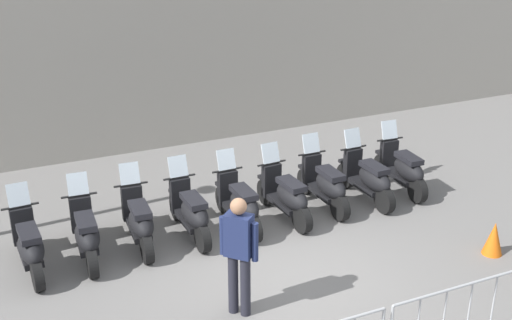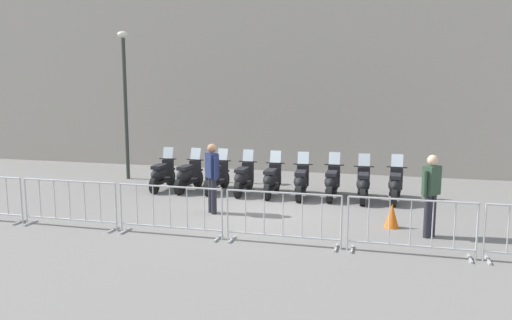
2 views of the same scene
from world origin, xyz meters
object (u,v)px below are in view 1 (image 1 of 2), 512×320
Objects in this scene: motorcycle_0 at (29,246)px; officer_mid_plaza at (239,250)px; motorcycle_5 at (286,196)px; traffic_cone at (494,238)px; motorcycle_2 at (139,221)px; motorcycle_8 at (403,169)px; barrier_segment_3 at (468,319)px; motorcycle_4 at (240,204)px; motorcycle_7 at (368,178)px; motorcycle_6 at (325,185)px; motorcycle_3 at (191,212)px; motorcycle_1 at (86,233)px.

motorcycle_0 is 3.38m from officer_mid_plaza.
traffic_cone is (1.90, -2.88, -0.18)m from motorcycle_5.
motorcycle_0 is at bearing 171.58° from motorcycle_2.
barrier_segment_3 is at bearing -128.62° from motorcycle_8.
motorcycle_0 is at bearing 148.16° from traffic_cone.
motorcycle_5 is 3.13× the size of traffic_cone.
barrier_segment_3 is (0.31, -4.41, 0.07)m from motorcycle_4.
motorcycle_5 reaches higher than traffic_cone.
motorcycle_4 is 4.13m from traffic_cone.
motorcycle_7 is at bearing -12.91° from motorcycle_2.
motorcycle_6 is 3.11× the size of traffic_cone.
motorcycle_3 is 1.00× the size of motorcycle_5.
barrier_segment_3 is (-2.20, -3.90, 0.07)m from motorcycle_7.
traffic_cone is (6.09, -3.78, -0.18)m from motorcycle_0.
motorcycle_5 and motorcycle_8 have the same top height.
motorcycle_8 reaches higher than traffic_cone.
motorcycle_6 is at bearing -10.69° from motorcycle_0.
motorcycle_6 is (0.86, -0.05, 0.00)m from motorcycle_5.
motorcycle_8 is at bearing -9.91° from motorcycle_4.
motorcycle_2 is 1.00× the size of motorcycle_8.
motorcycle_4 is 3.42m from motorcycle_8.
motorcycle_3 and motorcycle_4 have the same top height.
motorcycle_0 is at bearing 170.21° from motorcycle_1.
motorcycle_1 is at bearing 113.06° from officer_mid_plaza.
motorcycle_5 is 1.00× the size of motorcycle_7.
motorcycle_3 is 0.99× the size of officer_mid_plaza.
motorcycle_0 is 0.99× the size of officer_mid_plaza.
officer_mid_plaza reaches higher than motorcycle_0.
motorcycle_2 is at bearing 112.14° from barrier_segment_3.
motorcycle_0 is at bearing 169.22° from motorcycle_8.
motorcycle_8 is (3.37, -0.59, 0.00)m from motorcycle_4.
motorcycle_5 is 1.01× the size of motorcycle_6.
motorcycle_1 is at bearing 169.08° from motorcycle_8.
motorcycle_0 is at bearing 125.40° from officer_mid_plaza.
motorcycle_0 reaches higher than barrier_segment_3.
barrier_segment_3 reaches higher than traffic_cone.
motorcycle_1 is 0.99× the size of motorcycle_7.
motorcycle_8 is 0.98× the size of officer_mid_plaza.
motorcycle_0 and motorcycle_5 have the same top height.
motorcycle_1 is at bearing 145.30° from traffic_cone.
motorcycle_8 is 5.03m from officer_mid_plaza.
motorcycle_4 and motorcycle_5 have the same top height.
traffic_cone is (4.16, -1.06, -0.71)m from officer_mid_plaza.
officer_mid_plaza is at bearing -104.74° from motorcycle_3.
motorcycle_1 is 0.74× the size of barrier_segment_3.
motorcycle_8 is 3.08× the size of traffic_cone.
motorcycle_3 is (0.84, -0.22, 0.00)m from motorcycle_2.
motorcycle_3 is 3.43m from motorcycle_7.
motorcycle_8 is at bearing -10.95° from motorcycle_3.
motorcycle_7 is at bearing 94.89° from traffic_cone.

